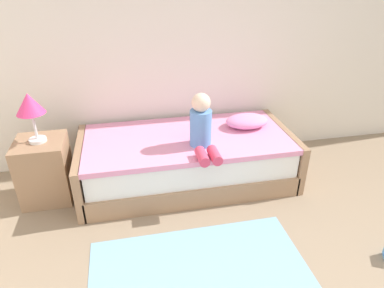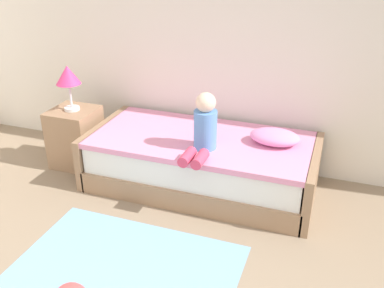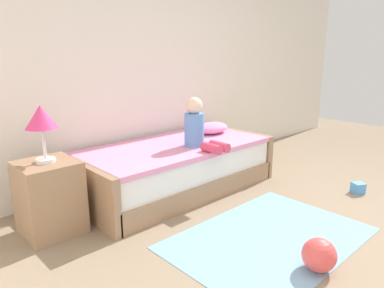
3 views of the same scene
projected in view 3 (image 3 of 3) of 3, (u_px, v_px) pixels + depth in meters
wall_rear at (177, 51)px, 4.23m from camera, size 7.20×0.10×2.90m
bed at (176, 167)px, 3.75m from camera, size 2.11×1.00×0.50m
nightstand at (50, 198)px, 2.83m from camera, size 0.44×0.44×0.60m
table_lamp at (41, 120)px, 2.67m from camera, size 0.24×0.24×0.45m
child_figure at (198, 127)px, 3.53m from camera, size 0.20×0.51×0.50m
pillow at (212, 128)px, 4.17m from camera, size 0.44×0.30×0.13m
toy_ball at (319, 255)px, 2.36m from camera, size 0.23×0.23×0.23m
area_rug at (269, 238)px, 2.80m from camera, size 1.60×1.10×0.01m
toy_block at (358, 188)px, 3.69m from camera, size 0.15×0.15×0.11m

